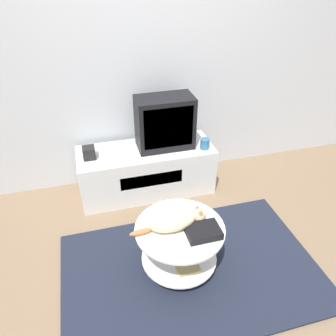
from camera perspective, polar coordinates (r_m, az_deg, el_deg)
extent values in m
plane|color=#7F664C|center=(2.69, 4.02, -17.44)|extent=(12.00, 12.00, 0.00)
cube|color=silver|center=(3.17, -3.81, 19.32)|extent=(8.00, 0.05, 2.60)
cube|color=#1E2333|center=(2.68, 4.02, -17.30)|extent=(1.96, 1.25, 0.02)
cube|color=silver|center=(3.30, -3.76, -0.38)|extent=(1.32, 0.49, 0.48)
cube|color=silver|center=(3.08, -2.85, -2.09)|extent=(0.59, 0.01, 0.14)
cube|color=black|center=(3.10, -0.57, 7.92)|extent=(0.53, 0.29, 0.50)
cube|color=black|center=(2.97, 0.13, 6.98)|extent=(0.46, 0.01, 0.39)
cube|color=black|center=(3.09, -13.59, 2.59)|extent=(0.11, 0.11, 0.11)
cylinder|color=teal|center=(3.17, 6.43, 4.22)|extent=(0.09, 0.09, 0.10)
cylinder|color=#B2B2B7|center=(2.69, 1.90, -16.45)|extent=(0.28, 0.28, 0.01)
cylinder|color=#B7B7BC|center=(2.55, 1.98, -13.76)|extent=(0.04, 0.04, 0.39)
cylinder|color=white|center=(2.62, 1.94, -15.18)|extent=(0.58, 0.58, 0.01)
cylinder|color=white|center=(2.40, 2.07, -10.51)|extent=(0.66, 0.66, 0.02)
cube|color=tan|center=(2.55, 3.29, -16.53)|extent=(0.17, 0.17, 0.02)
cube|color=maroon|center=(2.68, 0.23, -13.24)|extent=(0.17, 0.11, 0.02)
cube|color=black|center=(2.34, 6.13, -10.94)|extent=(0.24, 0.18, 0.05)
ellipsoid|color=beige|center=(2.36, 0.76, -9.16)|extent=(0.36, 0.21, 0.13)
sphere|color=beige|center=(2.42, 5.35, -8.20)|extent=(0.11, 0.11, 0.11)
cone|color=#B2703D|center=(2.41, 5.13, -6.75)|extent=(0.04, 0.04, 0.04)
cone|color=#B2703D|center=(2.37, 5.71, -7.61)|extent=(0.04, 0.04, 0.04)
ellipsoid|color=#B2703D|center=(2.33, -4.71, -11.06)|extent=(0.17, 0.05, 0.04)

